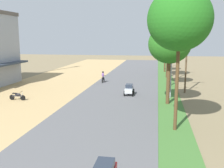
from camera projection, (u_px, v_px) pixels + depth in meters
The scene contains 12 objects.
parked_motorbike_third at pixel (18, 96), 27.58m from camera, with size 1.80×0.54×0.94m.
median_tree_nearest at pixel (180, 20), 17.49m from camera, with size 4.34×4.34×9.87m.
median_tree_second at pixel (170, 44), 25.21m from camera, with size 4.11×4.11×7.81m.
median_tree_third at pixel (171, 37), 34.55m from camera, with size 3.36×3.36×8.41m.
median_tree_fourth at pixel (168, 32), 42.10m from camera, with size 4.02×4.02×9.39m.
median_tree_fifth at pixel (166, 39), 49.48m from camera, with size 2.95×2.95×7.86m.
streetlamp_near at pixel (172, 59), 28.06m from camera, with size 3.16×0.20×7.25m.
streetlamp_mid at pixel (165, 46), 54.17m from camera, with size 3.16×0.20×8.39m.
utility_pole_near at pixel (179, 50), 42.24m from camera, with size 1.80×0.20×8.79m.
utility_pole_far at pixel (187, 55), 30.83m from camera, with size 1.80×0.20×8.73m.
car_hatchback_silver at pixel (129, 89), 30.03m from camera, with size 1.04×2.00×1.23m.
motorbike_ahead_second at pixel (103, 77), 38.36m from camera, with size 0.54×1.80×1.66m.
Camera 1 is at (4.28, -6.34, 6.61)m, focal length 42.06 mm.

